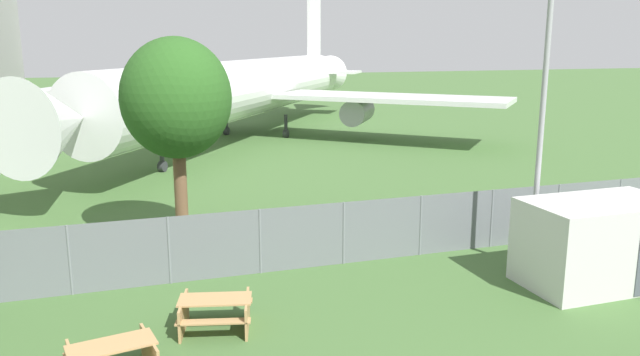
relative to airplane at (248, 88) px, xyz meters
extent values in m
cylinder|color=slate|center=(-9.93, -25.18, -2.48)|extent=(0.07, 0.07, 1.91)
cylinder|color=slate|center=(-7.38, -25.18, -2.48)|extent=(0.07, 0.07, 1.91)
cylinder|color=slate|center=(-4.84, -25.18, -2.48)|extent=(0.07, 0.07, 1.91)
cylinder|color=slate|center=(-2.29, -25.18, -2.48)|extent=(0.07, 0.07, 1.91)
cylinder|color=slate|center=(0.25, -25.18, -2.48)|extent=(0.07, 0.07, 1.91)
cylinder|color=slate|center=(2.80, -25.18, -2.48)|extent=(0.07, 0.07, 1.91)
cylinder|color=slate|center=(5.34, -25.18, -2.48)|extent=(0.07, 0.07, 1.91)
cylinder|color=slate|center=(7.89, -25.18, -2.48)|extent=(0.07, 0.07, 1.91)
cube|color=slate|center=(-2.29, -25.18, -2.48)|extent=(56.00, 0.01, 1.91)
cylinder|color=white|center=(-0.26, -0.38, 0.05)|extent=(22.26, 30.38, 3.76)
cone|color=white|center=(-10.89, -16.07, 0.05)|extent=(5.22, 5.22, 3.76)
cone|color=white|center=(10.64, 15.70, 0.05)|extent=(5.44, 5.79, 3.38)
cube|color=white|center=(8.62, -4.33, -0.51)|extent=(14.61, 13.85, 0.30)
cylinder|color=#939399|center=(6.90, -2.76, -1.51)|extent=(3.30, 3.75, 1.69)
cube|color=white|center=(-7.22, 6.40, -0.51)|extent=(15.90, 11.06, 0.30)
cylinder|color=#939399|center=(-5.12, 5.38, -1.51)|extent=(3.30, 3.75, 1.69)
cube|color=white|center=(8.79, 12.98, 4.75)|extent=(2.10, 2.94, 5.64)
cube|color=white|center=(8.69, 12.82, 0.43)|extent=(8.54, 7.13, 0.20)
cylinder|color=#2D2D33|center=(-6.48, -9.57, -2.63)|extent=(0.24, 0.24, 1.61)
cylinder|color=#2D2D33|center=(-6.48, -9.57, -3.16)|extent=(0.56, 0.63, 0.56)
cylinder|color=#2D2D33|center=(2.57, -0.23, -2.63)|extent=(0.24, 0.24, 1.61)
cylinder|color=#2D2D33|center=(2.57, -0.23, -3.16)|extent=(0.56, 0.63, 0.56)
cylinder|color=#2D2D33|center=(-1.17, 2.30, -2.63)|extent=(0.24, 0.24, 1.61)
cylinder|color=#2D2D33|center=(-1.17, 2.30, -3.16)|extent=(0.56, 0.63, 0.56)
cube|color=silver|center=(3.79, -28.80, -2.26)|extent=(4.15, 2.39, 2.35)
cube|color=tan|center=(-6.62, -28.37, -2.70)|extent=(1.80, 1.14, 0.04)
cube|color=tan|center=(-6.49, -27.83, -3.00)|extent=(1.69, 0.67, 0.04)
cube|color=tan|center=(-6.76, -28.92, -3.00)|extent=(1.69, 0.67, 0.04)
cube|color=tan|center=(-5.91, -28.55, -3.07)|extent=(0.39, 1.37, 0.74)
cube|color=tan|center=(-7.34, -28.20, -3.07)|extent=(0.39, 1.37, 0.74)
cube|color=tan|center=(-8.90, -29.97, -2.70)|extent=(1.78, 1.06, 0.04)
cube|color=tan|center=(-9.00, -29.42, -3.00)|extent=(1.69, 0.59, 0.04)
cube|color=tan|center=(-8.17, -29.84, -3.07)|extent=(0.32, 1.39, 0.74)
cylinder|color=brown|center=(-6.68, -21.63, -1.78)|extent=(0.42, 0.42, 3.31)
ellipsoid|color=#28561E|center=(-6.68, -21.63, 1.36)|extent=(3.51, 3.51, 3.86)
cylinder|color=#99999E|center=(2.90, -27.18, 0.58)|extent=(0.16, 0.16, 8.04)
camera|label=1|loc=(-8.47, -41.90, 3.12)|focal=35.00mm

